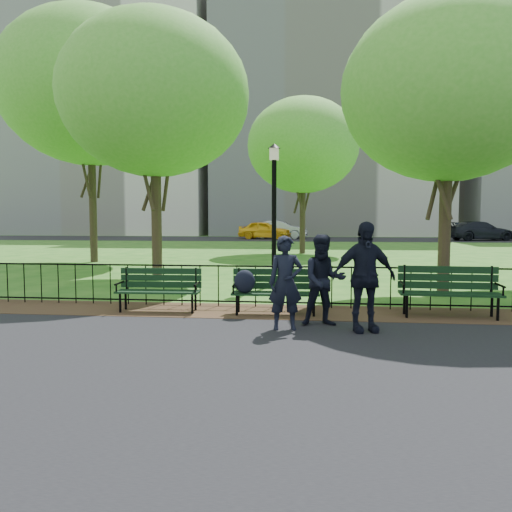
# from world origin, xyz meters

# --- Properties ---
(ground) EXTENTS (120.00, 120.00, 0.00)m
(ground) POSITION_xyz_m (0.00, 0.00, 0.00)
(ground) COLOR #245F19
(asphalt_path) EXTENTS (60.00, 9.20, 0.01)m
(asphalt_path) POSITION_xyz_m (0.00, -3.40, 0.01)
(asphalt_path) COLOR black
(asphalt_path) RESTS_ON ground
(dirt_strip) EXTENTS (60.00, 1.60, 0.01)m
(dirt_strip) POSITION_xyz_m (0.00, 1.50, 0.01)
(dirt_strip) COLOR #3C2618
(dirt_strip) RESTS_ON ground
(far_street) EXTENTS (70.00, 9.00, 0.01)m
(far_street) POSITION_xyz_m (0.00, 35.00, 0.01)
(far_street) COLOR black
(far_street) RESTS_ON ground
(iron_fence) EXTENTS (24.06, 0.06, 1.00)m
(iron_fence) POSITION_xyz_m (0.00, 2.00, 0.50)
(iron_fence) COLOR black
(iron_fence) RESTS_ON ground
(apartment_west) EXTENTS (22.00, 15.00, 26.00)m
(apartment_west) POSITION_xyz_m (-22.00, 48.00, 13.00)
(apartment_west) COLOR silver
(apartment_west) RESTS_ON ground
(apartment_mid) EXTENTS (24.00, 15.00, 30.00)m
(apartment_mid) POSITION_xyz_m (2.00, 48.00, 15.00)
(apartment_mid) COLOR #BBB6AA
(apartment_mid) RESTS_ON ground
(park_bench_main) EXTENTS (1.73, 0.60, 0.97)m
(park_bench_main) POSITION_xyz_m (-0.80, 1.21, 0.61)
(park_bench_main) COLOR black
(park_bench_main) RESTS_ON ground
(park_bench_left_a) EXTENTS (1.70, 0.58, 0.95)m
(park_bench_left_a) POSITION_xyz_m (-2.90, 1.35, 0.54)
(park_bench_left_a) COLOR black
(park_bench_left_a) RESTS_ON ground
(park_bench_right_a) EXTENTS (1.89, 0.68, 1.06)m
(park_bench_right_a) POSITION_xyz_m (2.79, 1.39, 0.60)
(park_bench_right_a) COLOR black
(park_bench_right_a) RESTS_ON ground
(lamppost) EXTENTS (0.35, 0.35, 3.93)m
(lamppost) POSITION_xyz_m (-0.86, 5.44, 2.14)
(lamppost) COLOR black
(lamppost) RESTS_ON ground
(tree_near_w) EXTENTS (5.80, 5.80, 8.08)m
(tree_near_w) POSITION_xyz_m (-4.62, 6.69, 5.61)
(tree_near_w) COLOR #2D2116
(tree_near_w) RESTS_ON ground
(tree_near_e) EXTENTS (5.08, 5.08, 7.09)m
(tree_near_e) POSITION_xyz_m (3.38, 4.10, 4.92)
(tree_near_e) COLOR #2D2116
(tree_near_e) RESTS_ON ground
(tree_mid_w) EXTENTS (7.52, 7.52, 10.48)m
(tree_mid_w) POSITION_xyz_m (-9.05, 11.94, 7.28)
(tree_mid_w) COLOR #2D2116
(tree_mid_w) RESTS_ON ground
(tree_far_c) EXTENTS (5.81, 5.81, 8.10)m
(tree_far_c) POSITION_xyz_m (-0.28, 17.94, 5.62)
(tree_far_c) COLOR #2D2116
(tree_far_c) RESTS_ON ground
(person_left) EXTENTS (0.63, 0.47, 1.59)m
(person_left) POSITION_xyz_m (-0.26, -0.05, 0.81)
(person_left) COLOR black
(person_left) RESTS_ON asphalt_path
(person_mid) EXTENTS (0.83, 0.53, 1.60)m
(person_mid) POSITION_xyz_m (0.39, 0.34, 0.81)
(person_mid) COLOR black
(person_mid) RESTS_ON asphalt_path
(person_right) EXTENTS (1.15, 0.69, 1.84)m
(person_right) POSITION_xyz_m (1.04, -0.05, 0.93)
(person_right) COLOR black
(person_right) RESTS_ON asphalt_path
(taxi) EXTENTS (4.82, 2.67, 1.55)m
(taxi) POSITION_xyz_m (-3.80, 34.65, 0.79)
(taxi) COLOR yellow
(taxi) RESTS_ON far_street
(sedan_silver) EXTENTS (4.92, 2.02, 1.58)m
(sedan_silver) POSITION_xyz_m (-2.53, 35.24, 0.80)
(sedan_silver) COLOR #A0A1A7
(sedan_silver) RESTS_ON far_street
(sedan_dark) EXTENTS (5.69, 3.27, 1.55)m
(sedan_dark) POSITION_xyz_m (13.84, 33.84, 0.79)
(sedan_dark) COLOR black
(sedan_dark) RESTS_ON far_street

